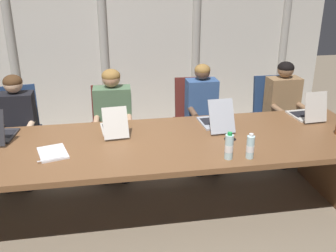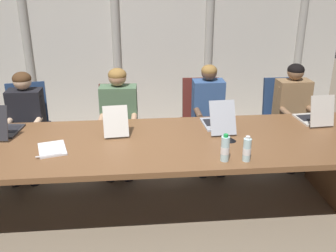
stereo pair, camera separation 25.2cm
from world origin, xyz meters
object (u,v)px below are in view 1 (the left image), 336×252
(office_chair_left_mid, at_px, (22,141))
(person_left_mid, at_px, (17,122))
(laptop_right_mid, at_px, (215,121))
(water_bottle_secondary, at_px, (250,147))
(office_chair_center, at_px, (112,137))
(water_bottle_primary, at_px, (229,147))
(office_chair_right_end, at_px, (273,125))
(laptop_right_end, at_px, (307,113))
(spiral_notepad, at_px, (53,153))
(conference_mic_left_side, at_px, (230,137))
(person_center, at_px, (113,115))
(laptop_center, at_px, (114,127))
(office_chair_right_mid, at_px, (195,130))
(person_right_mid, at_px, (203,111))
(person_right_end, at_px, (285,106))

(office_chair_left_mid, distance_m, person_left_mid, 0.34)
(laptop_right_mid, relative_size, office_chair_left_mid, 0.52)
(person_left_mid, xyz_separation_m, water_bottle_secondary, (2.07, -1.35, 0.17))
(office_chair_center, relative_size, water_bottle_primary, 3.99)
(office_chair_right_end, height_order, water_bottle_primary, water_bottle_primary)
(laptop_right_end, distance_m, person_left_mid, 3.04)
(office_chair_center, distance_m, spiral_notepad, 1.32)
(office_chair_left_mid, xyz_separation_m, conference_mic_left_side, (2.05, -1.12, 0.38))
(office_chair_center, bearing_deg, laptop_right_end, 72.87)
(conference_mic_left_side, bearing_deg, person_center, 136.79)
(office_chair_right_end, distance_m, water_bottle_primary, 1.90)
(laptop_center, bearing_deg, office_chair_right_mid, -56.48)
(water_bottle_primary, height_order, spiral_notepad, water_bottle_primary)
(person_left_mid, height_order, person_right_mid, person_right_mid)
(laptop_right_end, distance_m, conference_mic_left_side, 1.02)
(laptop_right_end, height_order, water_bottle_primary, laptop_right_end)
(person_right_mid, distance_m, person_right_end, 1.00)
(laptop_right_mid, relative_size, conference_mic_left_side, 4.49)
(person_right_mid, xyz_separation_m, spiral_notepad, (-1.55, -1.00, 0.07))
(laptop_right_end, xyz_separation_m, person_right_mid, (-0.95, 0.58, -0.12))
(person_right_end, bearing_deg, person_left_mid, -91.47)
(office_chair_right_mid, xyz_separation_m, person_left_mid, (-1.98, -0.16, 0.29))
(person_left_mid, distance_m, person_right_mid, 2.03)
(water_bottle_secondary, distance_m, conference_mic_left_side, 0.40)
(person_right_end, xyz_separation_m, water_bottle_secondary, (-0.96, -1.35, 0.16))
(office_chair_right_end, relative_size, person_left_mid, 0.82)
(office_chair_right_mid, relative_size, conference_mic_left_side, 8.76)
(person_right_end, xyz_separation_m, water_bottle_primary, (-1.14, -1.33, 0.16))
(person_left_mid, bearing_deg, laptop_center, 59.89)
(laptop_right_mid, distance_m, office_chair_left_mid, 2.20)
(laptop_center, distance_m, conference_mic_left_side, 1.09)
(water_bottle_primary, distance_m, conference_mic_left_side, 0.41)
(person_right_end, bearing_deg, laptop_right_end, -6.73)
(water_bottle_secondary, bearing_deg, laptop_right_end, 40.03)
(office_chair_center, bearing_deg, person_right_end, 88.87)
(office_chair_left_mid, bearing_deg, laptop_center, 43.42)
(laptop_right_end, relative_size, conference_mic_left_side, 3.68)
(laptop_center, distance_m, office_chair_right_mid, 1.31)
(office_chair_center, xyz_separation_m, spiral_notepad, (-0.51, -1.16, 0.38))
(person_right_mid, bearing_deg, water_bottle_secondary, 2.15)
(person_right_mid, height_order, water_bottle_primary, person_right_mid)
(laptop_center, relative_size, office_chair_left_mid, 0.48)
(person_left_mid, bearing_deg, person_center, 91.46)
(person_right_end, bearing_deg, office_chair_right_end, -164.29)
(laptop_center, distance_m, person_center, 0.62)
(office_chair_center, bearing_deg, person_center, 11.78)
(water_bottle_secondary, xyz_separation_m, conference_mic_left_side, (-0.03, 0.39, -0.08))
(laptop_center, bearing_deg, person_right_end, -78.03)
(office_chair_right_mid, bearing_deg, office_chair_center, -87.16)
(office_chair_right_mid, xyz_separation_m, office_chair_right_end, (1.00, -0.00, -0.01))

